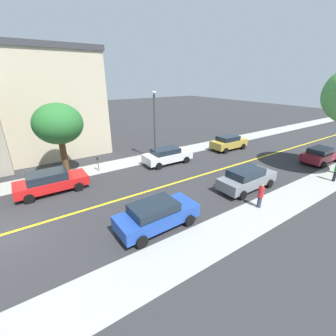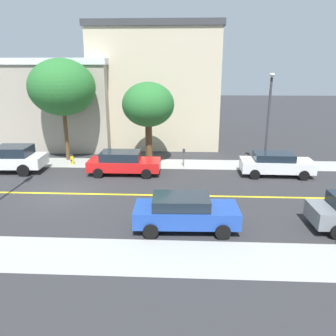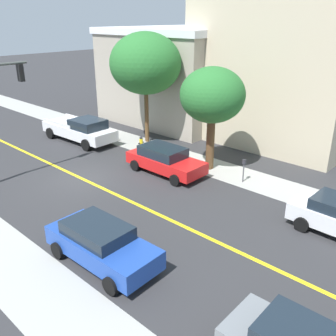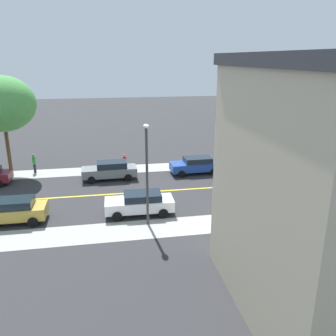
{
  "view_description": "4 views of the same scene",
  "coord_description": "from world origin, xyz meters",
  "px_view_note": "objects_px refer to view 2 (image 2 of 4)",
  "views": [
    {
      "loc": [
        12.76,
        1.71,
        7.63
      ],
      "look_at": [
        -0.28,
        10.47,
        1.27
      ],
      "focal_mm": 24.0,
      "sensor_mm": 36.0,
      "label": 1
    },
    {
      "loc": [
        17.29,
        6.81,
        6.84
      ],
      "look_at": [
        -1.97,
        5.87,
        1.0
      ],
      "focal_mm": 35.57,
      "sensor_mm": 36.0,
      "label": 2
    },
    {
      "loc": [
        10.67,
        16.44,
        8.42
      ],
      "look_at": [
        -1.01,
        5.62,
        1.9
      ],
      "focal_mm": 39.86,
      "sensor_mm": 36.0,
      "label": 3
    },
    {
      "loc": [
        -25.96,
        14.86,
        10.23
      ],
      "look_at": [
        0.28,
        10.15,
        1.81
      ],
      "focal_mm": 37.45,
      "sensor_mm": 36.0,
      "label": 4
    }
  ],
  "objects_px": {
    "red_sedan_left_curb": "(123,162)",
    "street_tree_right_corner": "(148,105)",
    "street_lamp": "(269,111)",
    "blue_sedan_right_curb": "(185,212)",
    "street_tree_left_near": "(62,87)",
    "fire_hydrant": "(72,159)",
    "white_sedan_left_curb": "(276,164)",
    "parking_meter": "(184,155)",
    "white_pickup_truck": "(1,159)"
  },
  "relations": [
    {
      "from": "street_lamp",
      "to": "blue_sedan_right_curb",
      "type": "xyz_separation_m",
      "value": [
        9.56,
        -5.62,
        -3.21
      ]
    },
    {
      "from": "fire_hydrant",
      "to": "parking_meter",
      "type": "bearing_deg",
      "value": 89.17
    },
    {
      "from": "red_sedan_left_curb",
      "to": "white_sedan_left_curb",
      "type": "relative_size",
      "value": 1.01
    },
    {
      "from": "parking_meter",
      "to": "street_lamp",
      "type": "distance_m",
      "value": 6.52
    },
    {
      "from": "street_lamp",
      "to": "blue_sedan_right_curb",
      "type": "bearing_deg",
      "value": -30.46
    },
    {
      "from": "street_tree_right_corner",
      "to": "white_pickup_truck",
      "type": "distance_m",
      "value": 10.65
    },
    {
      "from": "street_tree_right_corner",
      "to": "blue_sedan_right_curb",
      "type": "height_order",
      "value": "street_tree_right_corner"
    },
    {
      "from": "parking_meter",
      "to": "red_sedan_left_curb",
      "type": "distance_m",
      "value": 4.45
    },
    {
      "from": "red_sedan_left_curb",
      "to": "street_tree_right_corner",
      "type": "bearing_deg",
      "value": 57.22
    },
    {
      "from": "white_sedan_left_curb",
      "to": "white_pickup_truck",
      "type": "distance_m",
      "value": 18.41
    },
    {
      "from": "street_lamp",
      "to": "white_sedan_left_curb",
      "type": "distance_m",
      "value": 3.64
    },
    {
      "from": "red_sedan_left_curb",
      "to": "white_pickup_truck",
      "type": "distance_m",
      "value": 8.38
    },
    {
      "from": "red_sedan_left_curb",
      "to": "white_pickup_truck",
      "type": "height_order",
      "value": "white_pickup_truck"
    },
    {
      "from": "fire_hydrant",
      "to": "white_sedan_left_curb",
      "type": "xyz_separation_m",
      "value": [
        1.91,
        14.22,
        0.4
      ]
    },
    {
      "from": "street_lamp",
      "to": "white_sedan_left_curb",
      "type": "xyz_separation_m",
      "value": [
        1.67,
        0.33,
        -3.21
      ]
    },
    {
      "from": "fire_hydrant",
      "to": "blue_sedan_right_curb",
      "type": "relative_size",
      "value": 0.18
    },
    {
      "from": "red_sedan_left_curb",
      "to": "street_tree_left_near",
      "type": "bearing_deg",
      "value": 145.64
    },
    {
      "from": "fire_hydrant",
      "to": "blue_sedan_right_curb",
      "type": "xyz_separation_m",
      "value": [
        9.79,
        8.28,
        0.4
      ]
    },
    {
      "from": "parking_meter",
      "to": "white_pickup_truck",
      "type": "distance_m",
      "value": 12.51
    },
    {
      "from": "street_tree_left_near",
      "to": "red_sedan_left_curb",
      "type": "distance_m",
      "value": 7.57
    },
    {
      "from": "street_lamp",
      "to": "blue_sedan_right_curb",
      "type": "distance_m",
      "value": 11.54
    },
    {
      "from": "street_tree_left_near",
      "to": "street_tree_right_corner",
      "type": "xyz_separation_m",
      "value": [
        1.09,
        6.4,
        -1.13
      ]
    },
    {
      "from": "street_tree_left_near",
      "to": "street_tree_right_corner",
      "type": "distance_m",
      "value": 6.59
    },
    {
      "from": "street_tree_right_corner",
      "to": "white_pickup_truck",
      "type": "relative_size",
      "value": 0.95
    },
    {
      "from": "street_tree_right_corner",
      "to": "blue_sedan_right_curb",
      "type": "relative_size",
      "value": 1.29
    },
    {
      "from": "street_tree_left_near",
      "to": "blue_sedan_right_curb",
      "type": "xyz_separation_m",
      "value": [
        11.08,
        9.02,
        -4.64
      ]
    },
    {
      "from": "street_tree_right_corner",
      "to": "red_sedan_left_curb",
      "type": "relative_size",
      "value": 1.25
    },
    {
      "from": "street_tree_left_near",
      "to": "blue_sedan_right_curb",
      "type": "height_order",
      "value": "street_tree_left_near"
    },
    {
      "from": "white_sedan_left_curb",
      "to": "street_tree_left_near",
      "type": "bearing_deg",
      "value": 169.29
    },
    {
      "from": "fire_hydrant",
      "to": "street_lamp",
      "type": "relative_size",
      "value": 0.13
    },
    {
      "from": "parking_meter",
      "to": "white_pickup_truck",
      "type": "xyz_separation_m",
      "value": [
        1.84,
        -12.37,
        0.04
      ]
    },
    {
      "from": "parking_meter",
      "to": "street_tree_left_near",
      "type": "bearing_deg",
      "value": -98.97
    },
    {
      "from": "red_sedan_left_curb",
      "to": "street_lamp",
      "type": "bearing_deg",
      "value": 10.78
    },
    {
      "from": "white_sedan_left_curb",
      "to": "blue_sedan_right_curb",
      "type": "xyz_separation_m",
      "value": [
        7.88,
        -5.95,
        0.0
      ]
    },
    {
      "from": "white_sedan_left_curb",
      "to": "fire_hydrant",
      "type": "bearing_deg",
      "value": 173.72
    },
    {
      "from": "street_tree_left_near",
      "to": "white_sedan_left_curb",
      "type": "height_order",
      "value": "street_tree_left_near"
    },
    {
      "from": "parking_meter",
      "to": "blue_sedan_right_curb",
      "type": "bearing_deg",
      "value": 0.52
    },
    {
      "from": "street_lamp",
      "to": "red_sedan_left_curb",
      "type": "distance_m",
      "value": 10.39
    },
    {
      "from": "street_tree_left_near",
      "to": "white_pickup_truck",
      "type": "xyz_separation_m",
      "value": [
        3.25,
        -3.44,
        -4.55
      ]
    },
    {
      "from": "street_tree_left_near",
      "to": "blue_sedan_right_curb",
      "type": "bearing_deg",
      "value": 39.14
    },
    {
      "from": "white_sedan_left_curb",
      "to": "blue_sedan_right_curb",
      "type": "height_order",
      "value": "blue_sedan_right_curb"
    },
    {
      "from": "red_sedan_left_curb",
      "to": "blue_sedan_right_curb",
      "type": "xyz_separation_m",
      "value": [
        7.71,
        4.09,
        0.0
      ]
    },
    {
      "from": "red_sedan_left_curb",
      "to": "blue_sedan_right_curb",
      "type": "height_order",
      "value": "red_sedan_left_curb"
    },
    {
      "from": "street_tree_left_near",
      "to": "street_lamp",
      "type": "bearing_deg",
      "value": 84.06
    },
    {
      "from": "parking_meter",
      "to": "white_sedan_left_curb",
      "type": "distance_m",
      "value": 6.3
    },
    {
      "from": "white_pickup_truck",
      "to": "white_sedan_left_curb",
      "type": "bearing_deg",
      "value": -2.07
    },
    {
      "from": "street_tree_left_near",
      "to": "fire_hydrant",
      "type": "relative_size",
      "value": 9.17
    },
    {
      "from": "street_lamp",
      "to": "white_sedan_left_curb",
      "type": "relative_size",
      "value": 1.39
    },
    {
      "from": "street_tree_left_near",
      "to": "fire_hydrant",
      "type": "bearing_deg",
      "value": 29.9
    },
    {
      "from": "fire_hydrant",
      "to": "blue_sedan_right_curb",
      "type": "bearing_deg",
      "value": 40.21
    }
  ]
}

